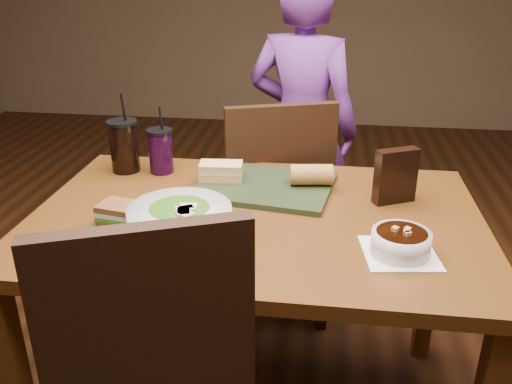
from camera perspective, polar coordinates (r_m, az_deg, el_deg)
dining_table at (r=1.61m, az=0.00°, el=-5.22°), size 1.30×0.85×0.75m
chair_far at (r=2.17m, az=2.79°, el=-1.06°), size 0.53×0.54×0.95m
diner at (r=2.50m, az=4.87°, el=6.58°), size 0.59×0.46×1.42m
tray_near at (r=1.44m, az=-9.50°, el=-5.02°), size 0.47×0.38×0.02m
tray_far at (r=1.74m, az=0.93°, el=0.64°), size 0.46×0.38×0.02m
salad_bowl at (r=1.41m, az=-8.00°, el=-2.87°), size 0.27×0.27×0.09m
soup_bowl at (r=1.40m, az=15.00°, el=-5.13°), size 0.20×0.20×0.07m
sandwich_near at (r=1.51m, az=-13.90°, el=-2.24°), size 0.13×0.10×0.06m
sandwich_far at (r=1.76m, az=-3.70°, el=2.22°), size 0.14×0.09×0.06m
baguette_near at (r=1.29m, az=-5.83°, el=-6.07°), size 0.14×0.08×0.07m
baguette_far at (r=1.72m, az=5.84°, el=1.83°), size 0.14×0.08×0.07m
cup_cola at (r=1.91m, az=-13.71°, el=4.75°), size 0.10×0.10×0.28m
cup_berry at (r=1.88m, az=-10.01°, el=4.30°), size 0.09×0.09×0.24m
chip_bag at (r=1.67m, az=14.48°, el=1.63°), size 0.13×0.09×0.17m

